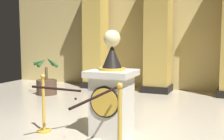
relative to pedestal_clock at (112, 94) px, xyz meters
The scene contains 9 objects.
ground_plane 0.71m from the pedestal_clock, behind, with size 11.01×11.01×0.00m, color #B2A893.
back_wall 4.85m from the pedestal_clock, 92.89° to the left, with size 11.01×0.16×3.82m, color tan.
pedestal_clock is the anchor object (origin of this frame).
stanchion_near 1.20m from the pedestal_clock, 163.59° to the right, with size 0.24×0.24×0.99m.
stanchion_far 1.17m from the pedestal_clock, 62.49° to the right, with size 0.24×0.24×1.03m.
velvet_rope 0.73m from the pedestal_clock, 113.88° to the right, with size 1.19×1.17×0.22m.
column_left 4.82m from the pedestal_clock, 119.11° to the left, with size 0.76×0.76×3.66m.
column_centre_rear 4.26m from the pedestal_clock, 93.31° to the left, with size 0.84×0.84×3.66m.
potted_palm_left 3.91m from the pedestal_clock, 141.07° to the left, with size 0.76×0.75×1.09m.
Camera 1 is at (2.00, -4.23, 1.56)m, focal length 45.78 mm.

